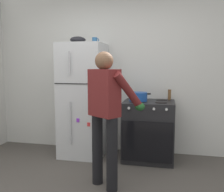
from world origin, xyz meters
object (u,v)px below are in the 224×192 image
Objects in this scene: stove_range at (149,131)px; person_cook at (107,108)px; refrigerator at (83,100)px; pepper_mill at (169,95)px; red_pot at (138,97)px; coffee_mug at (95,40)px; mixing_bowl at (78,40)px.

stove_range is 0.57× the size of person_cook.
refrigerator is 11.15× the size of pepper_mill.
person_cook is 1.41m from pepper_mill.
red_pot is at bearing 74.75° from person_cook.
coffee_mug is at bearing -172.65° from pepper_mill.
red_pot is at bearing -8.10° from coffee_mug.
mixing_bowl is (-0.96, 0.05, 0.86)m from red_pot.
person_cook is at bearing -58.23° from refrigerator.
refrigerator is at bearing -171.53° from pepper_mill.
red_pot is 3.30× the size of coffee_mug.
coffee_mug is 0.27m from mixing_bowl.
red_pot reaches higher than stove_range.
stove_range is at bearing -144.96° from pepper_mill.
refrigerator is at bearing 179.45° from stove_range.
mixing_bowl is at bearing 179.47° from stove_range.
mixing_bowl is at bearing 179.78° from refrigerator.
red_pot is 2.31× the size of pepper_mill.
refrigerator reaches higher than red_pot.
pepper_mill reaches higher than stove_range.
refrigerator reaches higher than person_cook.
coffee_mug is at bearing 171.90° from red_pot.
person_cook is at bearing -112.89° from stove_range.
refrigerator is at bearing 176.79° from red_pot.
coffee_mug is at bearing 10.78° from mixing_bowl.
refrigerator is 4.83× the size of red_pot.
person_cook is (0.62, -1.01, 0.06)m from refrigerator.
mixing_bowl reaches higher than stove_range.
refrigerator is at bearing -164.60° from coffee_mug.
mixing_bowl is (-0.08, 0.00, 0.95)m from refrigerator.
pepper_mill is at bearing 35.04° from stove_range.
red_pot is 1.30m from mixing_bowl.
coffee_mug is at bearing 15.40° from refrigerator.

